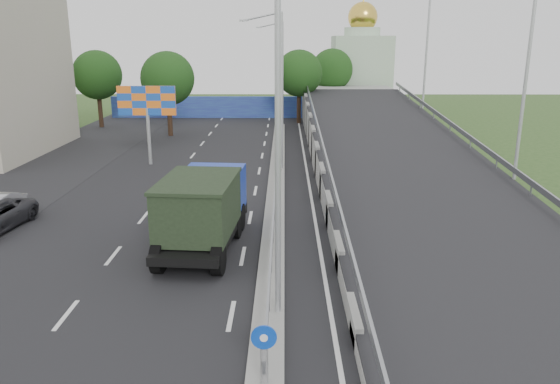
{
  "coord_description": "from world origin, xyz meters",
  "views": [
    {
      "loc": [
        0.49,
        -9.71,
        8.54
      ],
      "look_at": [
        0.3,
        12.96,
        2.2
      ],
      "focal_mm": 35.0,
      "sensor_mm": 36.0,
      "label": 1
    }
  ],
  "objects_px": {
    "lamp_post_far": "(281,68)",
    "lamp_post_near": "(271,137)",
    "lamp_post_mid": "(279,84)",
    "church": "(361,67)",
    "sign_bollard": "(264,355)",
    "billboard": "(147,105)",
    "dump_truck": "(204,207)"
  },
  "relations": [
    {
      "from": "lamp_post_far",
      "to": "lamp_post_near",
      "type": "bearing_deg",
      "value": -90.0
    },
    {
      "from": "lamp_post_mid",
      "to": "church",
      "type": "xyz_separation_m",
      "value": [
        9.89,
        34.0,
        -0.5
      ]
    },
    {
      "from": "sign_bollard",
      "to": "lamp_post_near",
      "type": "bearing_deg",
      "value": 88.36
    },
    {
      "from": "lamp_post_mid",
      "to": "billboard",
      "type": "relative_size",
      "value": 1.83
    },
    {
      "from": "sign_bollard",
      "to": "lamp_post_far",
      "type": "distance_m",
      "value": 44.08
    },
    {
      "from": "lamp_post_near",
      "to": "church",
      "type": "distance_m",
      "value": 54.9
    },
    {
      "from": "lamp_post_far",
      "to": "church",
      "type": "relative_size",
      "value": 0.73
    },
    {
      "from": "sign_bollard",
      "to": "church",
      "type": "relative_size",
      "value": 0.12
    },
    {
      "from": "sign_bollard",
      "to": "lamp_post_near",
      "type": "height_order",
      "value": "lamp_post_near"
    },
    {
      "from": "sign_bollard",
      "to": "lamp_post_mid",
      "type": "bearing_deg",
      "value": 89.74
    },
    {
      "from": "lamp_post_near",
      "to": "lamp_post_far",
      "type": "bearing_deg",
      "value": 90.0
    },
    {
      "from": "lamp_post_far",
      "to": "billboard",
      "type": "relative_size",
      "value": 1.83
    },
    {
      "from": "lamp_post_far",
      "to": "dump_truck",
      "type": "relative_size",
      "value": 1.35
    },
    {
      "from": "sign_bollard",
      "to": "billboard",
      "type": "distance_m",
      "value": 27.53
    },
    {
      "from": "lamp_post_mid",
      "to": "lamp_post_far",
      "type": "bearing_deg",
      "value": 90.0
    },
    {
      "from": "lamp_post_mid",
      "to": "lamp_post_far",
      "type": "xyz_separation_m",
      "value": [
        0.0,
        20.0,
        0.0
      ]
    },
    {
      "from": "church",
      "to": "dump_truck",
      "type": "height_order",
      "value": "church"
    },
    {
      "from": "billboard",
      "to": "lamp_post_far",
      "type": "bearing_deg",
      "value": 63.16
    },
    {
      "from": "lamp_post_mid",
      "to": "dump_truck",
      "type": "bearing_deg",
      "value": -102.25
    },
    {
      "from": "lamp_post_far",
      "to": "church",
      "type": "distance_m",
      "value": 17.15
    },
    {
      "from": "sign_bollard",
      "to": "lamp_post_mid",
      "type": "distance_m",
      "value": 24.3
    },
    {
      "from": "lamp_post_far",
      "to": "dump_truck",
      "type": "distance_m",
      "value": 34.22
    },
    {
      "from": "lamp_post_near",
      "to": "lamp_post_mid",
      "type": "distance_m",
      "value": 20.0
    },
    {
      "from": "lamp_post_near",
      "to": "dump_truck",
      "type": "relative_size",
      "value": 1.35
    },
    {
      "from": "dump_truck",
      "to": "church",
      "type": "bearing_deg",
      "value": 79.3
    },
    {
      "from": "billboard",
      "to": "dump_truck",
      "type": "height_order",
      "value": "billboard"
    },
    {
      "from": "lamp_post_mid",
      "to": "dump_truck",
      "type": "distance_m",
      "value": 14.73
    },
    {
      "from": "billboard",
      "to": "dump_truck",
      "type": "xyz_separation_m",
      "value": [
        6.1,
        -15.85,
        -2.41
      ]
    },
    {
      "from": "sign_bollard",
      "to": "dump_truck",
      "type": "height_order",
      "value": "dump_truck"
    },
    {
      "from": "dump_truck",
      "to": "lamp_post_mid",
      "type": "bearing_deg",
      "value": 82.14
    },
    {
      "from": "lamp_post_mid",
      "to": "dump_truck",
      "type": "relative_size",
      "value": 1.35
    },
    {
      "from": "lamp_post_far",
      "to": "billboard",
      "type": "xyz_separation_m",
      "value": [
        -9.11,
        -18.0,
        -1.62
      ]
    }
  ]
}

